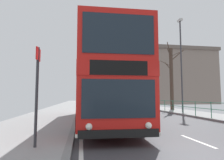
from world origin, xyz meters
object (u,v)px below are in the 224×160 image
(street_lamp_far_side, at_px, (181,58))
(bare_tree_far_00, at_px, (171,77))
(double_decker_bus_main, at_px, (103,84))
(bare_tree_far_01, at_px, (149,89))
(bus_stop_sign_near, at_px, (37,85))
(bare_tree_far_02, at_px, (130,86))
(background_building_00, at_px, (173,78))

(street_lamp_far_side, xyz_separation_m, bare_tree_far_00, (0.62, 3.32, -1.42))
(double_decker_bus_main, xyz_separation_m, bare_tree_far_01, (8.36, 15.10, 0.34))
(bus_stop_sign_near, height_order, bare_tree_far_01, bare_tree_far_01)
(bare_tree_far_00, distance_m, bare_tree_far_02, 17.56)
(bus_stop_sign_near, distance_m, bare_tree_far_00, 18.20)
(bare_tree_far_01, bearing_deg, street_lamp_far_side, -91.93)
(street_lamp_far_side, relative_size, background_building_00, 0.57)
(double_decker_bus_main, xyz_separation_m, bus_stop_sign_near, (-2.49, -5.65, -0.43))
(street_lamp_far_side, bearing_deg, bare_tree_far_00, 79.38)
(double_decker_bus_main, xyz_separation_m, street_lamp_far_side, (8.03, 5.30, 2.90))
(bus_stop_sign_near, relative_size, background_building_00, 0.18)
(bus_stop_sign_near, distance_m, background_building_00, 44.71)
(bus_stop_sign_near, relative_size, bare_tree_far_00, 0.39)
(double_decker_bus_main, distance_m, bare_tree_far_01, 17.26)
(street_lamp_far_side, xyz_separation_m, background_building_00, (12.83, 26.94, 0.91))
(street_lamp_far_side, distance_m, bare_tree_far_01, 10.14)
(double_decker_bus_main, distance_m, bare_tree_far_00, 12.30)
(street_lamp_far_side, height_order, bare_tree_far_01, street_lamp_far_side)
(background_building_00, bearing_deg, bus_stop_sign_near, -121.65)
(street_lamp_far_side, xyz_separation_m, bare_tree_far_01, (0.33, 9.80, -2.55))
(street_lamp_far_side, distance_m, background_building_00, 29.86)
(bare_tree_far_00, relative_size, background_building_00, 0.47)
(bus_stop_sign_near, xyz_separation_m, bare_tree_far_01, (10.85, 20.75, 0.77))
(bus_stop_sign_near, bearing_deg, street_lamp_far_side, 46.15)
(double_decker_bus_main, xyz_separation_m, background_building_00, (20.86, 32.24, 3.81))
(double_decker_bus_main, height_order, street_lamp_far_side, street_lamp_far_side)
(bare_tree_far_00, relative_size, bare_tree_far_01, 1.42)
(street_lamp_far_side, distance_m, bare_tree_far_00, 3.66)
(bare_tree_far_01, xyz_separation_m, background_building_00, (12.50, 17.14, 3.46))
(double_decker_bus_main, height_order, background_building_00, background_building_00)
(double_decker_bus_main, xyz_separation_m, bare_tree_far_02, (8.41, 26.18, 1.50))
(street_lamp_far_side, xyz_separation_m, bare_tree_far_02, (0.38, 20.88, -1.39))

